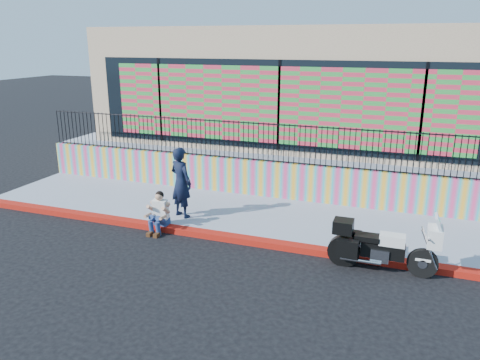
% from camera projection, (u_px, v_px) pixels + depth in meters
% --- Properties ---
extents(ground, '(90.00, 90.00, 0.00)m').
position_uv_depth(ground, '(232.00, 241.00, 11.70)').
color(ground, black).
rests_on(ground, ground).
extents(red_curb, '(16.00, 0.30, 0.15)m').
position_uv_depth(red_curb, '(232.00, 238.00, 11.67)').
color(red_curb, '#9F0F0B').
rests_on(red_curb, ground).
extents(sidewalk, '(16.00, 3.00, 0.15)m').
position_uv_depth(sidewalk, '(253.00, 216.00, 13.16)').
color(sidewalk, '#9197AE').
rests_on(sidewalk, ground).
extents(mural_wall, '(16.00, 0.20, 1.10)m').
position_uv_depth(mural_wall, '(270.00, 179.00, 14.42)').
color(mural_wall, '#E93D7B').
rests_on(mural_wall, sidewalk).
extents(metal_fence, '(15.80, 0.04, 1.20)m').
position_uv_depth(metal_fence, '(270.00, 143.00, 14.09)').
color(metal_fence, black).
rests_on(metal_fence, mural_wall).
extents(elevated_platform, '(16.00, 10.00, 1.25)m').
position_uv_depth(elevated_platform, '(305.00, 147.00, 19.03)').
color(elevated_platform, '#9197AE').
rests_on(elevated_platform, ground).
extents(storefront_building, '(14.00, 8.06, 4.00)m').
position_uv_depth(storefront_building, '(307.00, 82.00, 18.08)').
color(storefront_building, tan).
rests_on(storefront_building, elevated_platform).
extents(police_motorcycle, '(2.27, 0.75, 1.41)m').
position_uv_depth(police_motorcycle, '(381.00, 245.00, 10.03)').
color(police_motorcycle, black).
rests_on(police_motorcycle, ground).
extents(police_officer, '(0.83, 0.69, 1.94)m').
position_uv_depth(police_officer, '(181.00, 182.00, 12.65)').
color(police_officer, black).
rests_on(police_officer, sidewalk).
extents(seated_man, '(0.54, 0.71, 1.06)m').
position_uv_depth(seated_man, '(158.00, 216.00, 12.08)').
color(seated_man, navy).
rests_on(seated_man, ground).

